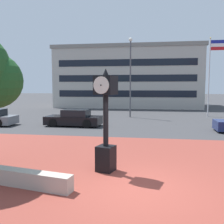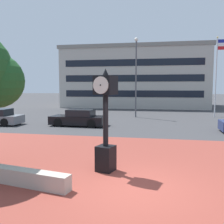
{
  "view_description": "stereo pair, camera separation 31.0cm",
  "coord_description": "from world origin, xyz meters",
  "px_view_note": "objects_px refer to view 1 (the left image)",
  "views": [
    {
      "loc": [
        0.36,
        -7.4,
        3.05
      ],
      "look_at": [
        -1.02,
        1.58,
        2.13
      ],
      "focal_mm": 40.63,
      "sensor_mm": 36.0,
      "label": 1
    },
    {
      "loc": [
        0.66,
        -7.35,
        3.05
      ],
      "look_at": [
        -1.02,
        1.58,
        2.13
      ],
      "focal_mm": 40.63,
      "sensor_mm": 36.0,
      "label": 2
    }
  ],
  "objects_px": {
    "street_clock": "(106,122)",
    "flagpole_primary": "(211,69)",
    "car_street_far": "(74,119)",
    "street_lamp_post": "(130,70)",
    "civic_building": "(129,78)"
  },
  "relations": [
    {
      "from": "flagpole_primary",
      "to": "street_lamp_post",
      "type": "bearing_deg",
      "value": -167.99
    },
    {
      "from": "street_clock",
      "to": "flagpole_primary",
      "type": "height_order",
      "value": "flagpole_primary"
    },
    {
      "from": "street_clock",
      "to": "flagpole_primary",
      "type": "xyz_separation_m",
      "value": [
        7.52,
        17.99,
        2.94
      ]
    },
    {
      "from": "street_clock",
      "to": "car_street_far",
      "type": "relative_size",
      "value": 0.85
    },
    {
      "from": "street_clock",
      "to": "car_street_far",
      "type": "distance_m",
      "value": 10.96
    },
    {
      "from": "flagpole_primary",
      "to": "civic_building",
      "type": "xyz_separation_m",
      "value": [
        -9.37,
        13.32,
        -0.34
      ]
    },
    {
      "from": "street_clock",
      "to": "street_lamp_post",
      "type": "xyz_separation_m",
      "value": [
        -0.45,
        16.3,
        2.85
      ]
    },
    {
      "from": "flagpole_primary",
      "to": "street_lamp_post",
      "type": "distance_m",
      "value": 8.15
    },
    {
      "from": "street_clock",
      "to": "car_street_far",
      "type": "bearing_deg",
      "value": 129.64
    },
    {
      "from": "car_street_far",
      "to": "street_lamp_post",
      "type": "height_order",
      "value": "street_lamp_post"
    },
    {
      "from": "civic_building",
      "to": "car_street_far",
      "type": "bearing_deg",
      "value": -96.53
    },
    {
      "from": "car_street_far",
      "to": "flagpole_primary",
      "type": "height_order",
      "value": "flagpole_primary"
    },
    {
      "from": "car_street_far",
      "to": "civic_building",
      "type": "distance_m",
      "value": 21.79
    },
    {
      "from": "street_lamp_post",
      "to": "street_clock",
      "type": "bearing_deg",
      "value": -88.42
    },
    {
      "from": "civic_building",
      "to": "street_lamp_post",
      "type": "distance_m",
      "value": 15.08
    }
  ]
}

